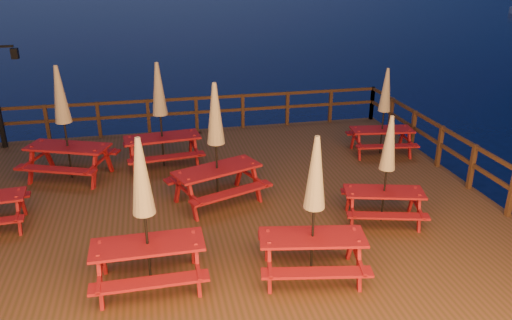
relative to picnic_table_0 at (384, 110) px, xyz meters
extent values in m
plane|color=#050F32|center=(-4.78, -1.84, -1.64)|extent=(500.00, 500.00, 0.00)
cube|color=#4B3418|center=(-4.78, -1.84, -1.44)|extent=(12.00, 10.00, 0.40)
cylinder|color=#321A10|center=(-10.38, 2.76, -1.94)|extent=(0.24, 0.24, 1.40)
cylinder|color=#321A10|center=(-4.78, 2.76, -1.94)|extent=(0.24, 0.24, 1.40)
cylinder|color=#321A10|center=(0.82, 2.76, -1.94)|extent=(0.24, 0.24, 1.40)
cube|color=#321A10|center=(-4.78, 3.01, -0.19)|extent=(11.70, 0.06, 0.09)
cube|color=#321A10|center=(-4.78, 3.01, -0.64)|extent=(11.70, 0.06, 0.09)
cube|color=#321A10|center=(-9.46, 3.01, -0.69)|extent=(0.10, 0.10, 1.10)
cube|color=#321A10|center=(-4.78, 3.01, -0.69)|extent=(0.10, 0.10, 1.10)
cube|color=#321A10|center=(-0.10, 3.01, -0.69)|extent=(0.10, 0.10, 1.10)
cube|color=#321A10|center=(1.07, -1.84, -0.19)|extent=(0.06, 9.70, 0.09)
cube|color=#321A10|center=(1.07, -1.84, -0.64)|extent=(0.06, 9.70, 0.09)
cube|color=#321A10|center=(1.07, -1.84, -0.69)|extent=(0.10, 0.10, 1.10)
cube|color=#321A10|center=(1.07, 2.04, -0.69)|extent=(0.10, 0.10, 1.10)
cube|color=black|center=(-9.63, 2.71, 1.41)|extent=(0.18, 0.18, 0.28)
sphere|color=#FFBE66|center=(-9.63, 2.71, 1.41)|extent=(0.14, 0.14, 0.14)
cube|color=maroon|center=(0.00, 0.00, -0.54)|extent=(1.74, 0.87, 0.05)
cube|color=maroon|center=(0.07, 0.55, -0.82)|extent=(1.69, 0.48, 0.05)
cube|color=maroon|center=(-0.07, -0.55, -0.82)|extent=(1.69, 0.48, 0.05)
cube|color=maroon|center=(-0.65, 0.40, -0.89)|extent=(0.07, 0.10, 0.70)
cube|color=maroon|center=(-0.73, -0.21, -0.89)|extent=(0.07, 0.10, 0.70)
cube|color=maroon|center=(0.73, 0.21, -0.89)|extent=(0.07, 0.10, 0.70)
cube|color=maroon|center=(0.65, -0.40, -0.89)|extent=(0.07, 0.10, 0.70)
cylinder|color=black|center=(0.00, 0.00, -0.08)|extent=(0.04, 0.04, 2.32)
cone|color=tan|center=(0.00, 0.00, 0.57)|extent=(0.33, 0.33, 1.16)
sphere|color=black|center=(0.00, 0.00, 1.10)|extent=(0.06, 0.06, 0.06)
cube|color=maroon|center=(-6.34, -4.76, -0.48)|extent=(1.83, 0.72, 0.05)
cube|color=maroon|center=(-6.34, -4.15, -0.78)|extent=(1.82, 0.30, 0.05)
cube|color=maroon|center=(-6.34, -5.37, -0.78)|extent=(1.82, 0.30, 0.05)
cube|color=maroon|center=(-7.10, -4.43, -0.86)|extent=(0.06, 0.10, 0.76)
cube|color=maroon|center=(-7.10, -5.10, -0.86)|extent=(0.06, 0.10, 0.76)
cube|color=maroon|center=(-5.58, -4.42, -0.86)|extent=(0.06, 0.10, 0.76)
cube|color=maroon|center=(-5.58, -5.09, -0.86)|extent=(0.06, 0.10, 0.76)
cylinder|color=black|center=(-6.34, -4.76, 0.02)|extent=(0.04, 0.04, 2.53)
cone|color=tan|center=(-6.34, -4.76, 0.73)|extent=(0.36, 0.36, 1.26)
sphere|color=black|center=(-6.34, -4.76, 1.32)|extent=(0.07, 0.07, 0.07)
cube|color=maroon|center=(-5.91, 0.34, -0.45)|extent=(1.97, 0.94, 0.05)
cube|color=maroon|center=(-5.98, 0.97, -0.77)|extent=(1.92, 0.50, 0.05)
cube|color=maroon|center=(-5.84, -0.29, -0.77)|extent=(1.92, 0.50, 0.05)
cube|color=maroon|center=(-6.74, 0.60, -0.84)|extent=(0.07, 0.11, 0.79)
cube|color=maroon|center=(-6.66, -0.09, -0.84)|extent=(0.07, 0.11, 0.79)
cube|color=maroon|center=(-5.17, 0.78, -0.84)|extent=(0.07, 0.11, 0.79)
cube|color=maroon|center=(-5.09, 0.08, -0.84)|extent=(0.07, 0.11, 0.79)
cylinder|color=black|center=(-5.91, 0.34, 0.08)|extent=(0.05, 0.05, 2.64)
cone|color=tan|center=(-5.91, 0.34, 0.82)|extent=(0.38, 0.38, 1.32)
sphere|color=black|center=(-5.91, 0.34, 1.43)|extent=(0.07, 0.07, 0.07)
cube|color=maroon|center=(-3.64, -5.06, -0.50)|extent=(1.86, 0.99, 0.05)
cube|color=maroon|center=(-3.54, -4.48, -0.80)|extent=(1.79, 0.58, 0.05)
cube|color=maroon|center=(-3.74, -5.64, -0.80)|extent=(1.79, 0.58, 0.05)
cube|color=maroon|center=(-4.31, -4.61, -0.87)|extent=(0.08, 0.11, 0.74)
cube|color=maroon|center=(-4.42, -5.25, -0.87)|extent=(0.08, 0.11, 0.74)
cube|color=maroon|center=(-2.86, -4.87, -0.87)|extent=(0.08, 0.11, 0.74)
cube|color=maroon|center=(-2.97, -5.51, -0.87)|extent=(0.08, 0.11, 0.74)
cylinder|color=black|center=(-3.64, -5.06, -0.01)|extent=(0.04, 0.04, 2.46)
cone|color=tan|center=(-3.64, -5.06, 0.68)|extent=(0.35, 0.35, 1.23)
sphere|color=black|center=(-3.64, -5.06, 1.25)|extent=(0.07, 0.07, 0.07)
cube|color=maroon|center=(-8.89, -1.87, -0.90)|extent=(0.06, 0.10, 0.68)
cube|color=maroon|center=(-8.84, -2.47, -0.90)|extent=(0.06, 0.10, 0.68)
cube|color=maroon|center=(-8.18, 0.07, -0.43)|extent=(2.10, 1.43, 0.05)
cube|color=maroon|center=(-7.94, 0.67, -0.75)|extent=(1.93, 1.00, 0.05)
cube|color=maroon|center=(-8.42, -0.54, -0.75)|extent=(1.93, 1.00, 0.05)
cube|color=maroon|center=(-8.80, 0.70, -0.83)|extent=(0.10, 0.12, 0.81)
cube|color=maroon|center=(-9.06, 0.03, -0.83)|extent=(0.10, 0.12, 0.81)
cube|color=maroon|center=(-7.29, 0.10, -0.83)|extent=(0.10, 0.12, 0.81)
cube|color=maroon|center=(-7.55, -0.57, -0.83)|extent=(0.10, 0.12, 0.81)
cylinder|color=black|center=(-8.18, 0.07, 0.12)|extent=(0.05, 0.05, 2.71)
cone|color=tan|center=(-8.18, 0.07, 0.88)|extent=(0.39, 0.39, 1.36)
sphere|color=black|center=(-8.18, 0.07, 1.51)|extent=(0.08, 0.08, 0.08)
cube|color=maroon|center=(-4.82, -1.99, -0.45)|extent=(2.03, 1.37, 0.05)
cube|color=maroon|center=(-5.05, -1.41, -0.77)|extent=(1.87, 0.96, 0.05)
cube|color=maroon|center=(-4.59, -2.58, -0.77)|extent=(1.87, 0.96, 0.05)
cube|color=maroon|center=(-5.68, -1.96, -0.85)|extent=(0.10, 0.12, 0.79)
cube|color=maroon|center=(-5.43, -2.60, -0.85)|extent=(0.10, 0.12, 0.79)
cube|color=maroon|center=(-4.21, -1.38, -0.85)|extent=(0.10, 0.12, 0.79)
cube|color=maroon|center=(-3.96, -2.03, -0.85)|extent=(0.10, 0.12, 0.79)
cylinder|color=black|center=(-4.82, -1.99, 0.08)|extent=(0.05, 0.05, 2.63)
cone|color=tan|center=(-4.82, -1.99, 0.81)|extent=(0.38, 0.38, 1.32)
sphere|color=black|center=(-4.82, -1.99, 1.42)|extent=(0.07, 0.07, 0.07)
cube|color=maroon|center=(-1.63, -3.56, -0.58)|extent=(1.69, 1.00, 0.04)
cube|color=maroon|center=(-1.49, -3.05, -0.84)|extent=(1.60, 0.65, 0.04)
cube|color=maroon|center=(-1.76, -4.07, -0.84)|extent=(1.60, 0.65, 0.04)
cube|color=maroon|center=(-2.19, -3.11, -0.91)|extent=(0.07, 0.10, 0.66)
cube|color=maroon|center=(-2.34, -3.67, -0.91)|extent=(0.07, 0.10, 0.66)
cube|color=maroon|center=(-0.91, -3.45, -0.91)|extent=(0.07, 0.10, 0.66)
cube|color=maroon|center=(-1.06, -4.01, -0.91)|extent=(0.07, 0.10, 0.66)
cylinder|color=black|center=(-1.63, -3.56, -0.14)|extent=(0.04, 0.04, 2.21)
cone|color=tan|center=(-1.63, -3.56, 0.48)|extent=(0.32, 0.32, 1.10)
sphere|color=black|center=(-1.63, -3.56, 0.99)|extent=(0.06, 0.06, 0.06)
camera|label=1|loc=(-6.07, -11.92, 3.84)|focal=35.00mm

